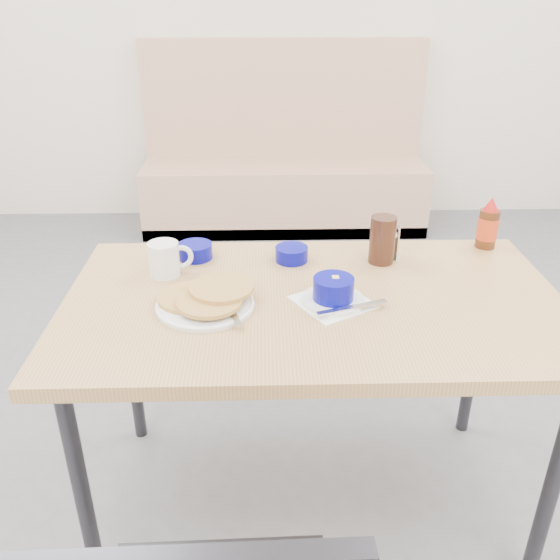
{
  "coord_description": "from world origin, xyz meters",
  "views": [
    {
      "loc": [
        -0.14,
        -1.21,
        1.55
      ],
      "look_at": [
        -0.1,
        0.24,
        0.82
      ],
      "focal_mm": 38.0,
      "sensor_mm": 36.0,
      "label": 1
    }
  ],
  "objects_px": {
    "coffee_mug": "(166,258)",
    "amber_tumbler": "(382,240)",
    "booth_bench": "(284,175)",
    "creamer_bowl": "(195,251)",
    "dining_table": "(314,317)",
    "grits_setting": "(334,292)",
    "butter_bowl": "(292,254)",
    "syrup_bottle": "(488,226)",
    "pancake_plate": "(206,300)",
    "condiment_caddy": "(385,247)"
  },
  "relations": [
    {
      "from": "dining_table",
      "to": "coffee_mug",
      "type": "relative_size",
      "value": 10.51
    },
    {
      "from": "coffee_mug",
      "to": "condiment_caddy",
      "type": "height_order",
      "value": "condiment_caddy"
    },
    {
      "from": "booth_bench",
      "to": "creamer_bowl",
      "type": "relative_size",
      "value": 17.62
    },
    {
      "from": "creamer_bowl",
      "to": "amber_tumbler",
      "type": "relative_size",
      "value": 0.72
    },
    {
      "from": "booth_bench",
      "to": "creamer_bowl",
      "type": "bearing_deg",
      "value": -99.02
    },
    {
      "from": "grits_setting",
      "to": "condiment_caddy",
      "type": "height_order",
      "value": "condiment_caddy"
    },
    {
      "from": "syrup_bottle",
      "to": "condiment_caddy",
      "type": "bearing_deg",
      "value": -167.57
    },
    {
      "from": "grits_setting",
      "to": "dining_table",
      "type": "bearing_deg",
      "value": 147.43
    },
    {
      "from": "grits_setting",
      "to": "creamer_bowl",
      "type": "relative_size",
      "value": 2.52
    },
    {
      "from": "booth_bench",
      "to": "condiment_caddy",
      "type": "bearing_deg",
      "value": -83.79
    },
    {
      "from": "butter_bowl",
      "to": "dining_table",
      "type": "bearing_deg",
      "value": -78.05
    },
    {
      "from": "coffee_mug",
      "to": "condiment_caddy",
      "type": "bearing_deg",
      "value": 8.73
    },
    {
      "from": "creamer_bowl",
      "to": "condiment_caddy",
      "type": "bearing_deg",
      "value": -1.24
    },
    {
      "from": "syrup_bottle",
      "to": "booth_bench",
      "type": "bearing_deg",
      "value": 105.23
    },
    {
      "from": "coffee_mug",
      "to": "grits_setting",
      "type": "relative_size",
      "value": 0.49
    },
    {
      "from": "booth_bench",
      "to": "amber_tumbler",
      "type": "xyz_separation_m",
      "value": [
        0.23,
        -2.3,
        0.49
      ]
    },
    {
      "from": "pancake_plate",
      "to": "dining_table",
      "type": "bearing_deg",
      "value": 8.07
    },
    {
      "from": "condiment_caddy",
      "to": "syrup_bottle",
      "type": "bearing_deg",
      "value": 26.28
    },
    {
      "from": "booth_bench",
      "to": "grits_setting",
      "type": "height_order",
      "value": "booth_bench"
    },
    {
      "from": "booth_bench",
      "to": "syrup_bottle",
      "type": "bearing_deg",
      "value": -74.77
    },
    {
      "from": "butter_bowl",
      "to": "amber_tumbler",
      "type": "xyz_separation_m",
      "value": [
        0.28,
        -0.02,
        0.05
      ]
    },
    {
      "from": "coffee_mug",
      "to": "condiment_caddy",
      "type": "relative_size",
      "value": 1.23
    },
    {
      "from": "coffee_mug",
      "to": "grits_setting",
      "type": "height_order",
      "value": "coffee_mug"
    },
    {
      "from": "coffee_mug",
      "to": "grits_setting",
      "type": "distance_m",
      "value": 0.52
    },
    {
      "from": "creamer_bowl",
      "to": "dining_table",
      "type": "bearing_deg",
      "value": -37.58
    },
    {
      "from": "pancake_plate",
      "to": "amber_tumbler",
      "type": "bearing_deg",
      "value": 27.5
    },
    {
      "from": "pancake_plate",
      "to": "syrup_bottle",
      "type": "relative_size",
      "value": 1.54
    },
    {
      "from": "creamer_bowl",
      "to": "coffee_mug",
      "type": "bearing_deg",
      "value": -122.66
    },
    {
      "from": "syrup_bottle",
      "to": "creamer_bowl",
      "type": "bearing_deg",
      "value": -176.16
    },
    {
      "from": "coffee_mug",
      "to": "amber_tumbler",
      "type": "bearing_deg",
      "value": 6.32
    },
    {
      "from": "amber_tumbler",
      "to": "syrup_bottle",
      "type": "xyz_separation_m",
      "value": [
        0.37,
        0.11,
        -0.0
      ]
    },
    {
      "from": "butter_bowl",
      "to": "creamer_bowl",
      "type": "bearing_deg",
      "value": 174.71
    },
    {
      "from": "pancake_plate",
      "to": "grits_setting",
      "type": "bearing_deg",
      "value": 1.7
    },
    {
      "from": "grits_setting",
      "to": "amber_tumbler",
      "type": "bearing_deg",
      "value": 55.83
    },
    {
      "from": "condiment_caddy",
      "to": "booth_bench",
      "type": "bearing_deg",
      "value": 110.05
    },
    {
      "from": "booth_bench",
      "to": "dining_table",
      "type": "distance_m",
      "value": 2.56
    },
    {
      "from": "coffee_mug",
      "to": "syrup_bottle",
      "type": "relative_size",
      "value": 0.77
    },
    {
      "from": "dining_table",
      "to": "syrup_bottle",
      "type": "bearing_deg",
      "value": 29.65
    },
    {
      "from": "creamer_bowl",
      "to": "condiment_caddy",
      "type": "height_order",
      "value": "condiment_caddy"
    },
    {
      "from": "coffee_mug",
      "to": "dining_table",
      "type": "bearing_deg",
      "value": -20.04
    },
    {
      "from": "booth_bench",
      "to": "amber_tumbler",
      "type": "relative_size",
      "value": 12.68
    },
    {
      "from": "dining_table",
      "to": "pancake_plate",
      "type": "height_order",
      "value": "pancake_plate"
    },
    {
      "from": "grits_setting",
      "to": "booth_bench",
      "type": "bearing_deg",
      "value": 91.11
    },
    {
      "from": "butter_bowl",
      "to": "syrup_bottle",
      "type": "xyz_separation_m",
      "value": [
        0.65,
        0.09,
        0.05
      ]
    },
    {
      "from": "booth_bench",
      "to": "condiment_caddy",
      "type": "distance_m",
      "value": 2.33
    },
    {
      "from": "dining_table",
      "to": "butter_bowl",
      "type": "distance_m",
      "value": 0.27
    },
    {
      "from": "grits_setting",
      "to": "creamer_bowl",
      "type": "xyz_separation_m",
      "value": [
        -0.41,
        0.31,
        -0.01
      ]
    },
    {
      "from": "pancake_plate",
      "to": "syrup_bottle",
      "type": "xyz_separation_m",
      "value": [
        0.89,
        0.38,
        0.06
      ]
    },
    {
      "from": "butter_bowl",
      "to": "syrup_bottle",
      "type": "relative_size",
      "value": 0.6
    },
    {
      "from": "creamer_bowl",
      "to": "pancake_plate",
      "type": "bearing_deg",
      "value": -79.13
    }
  ]
}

